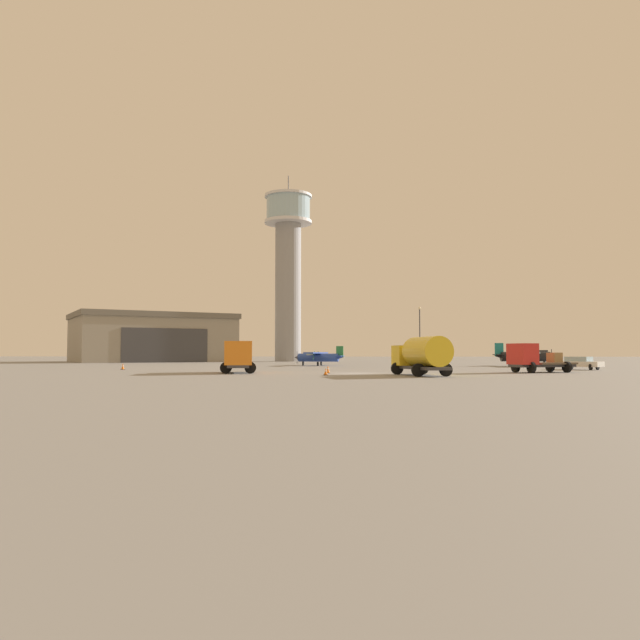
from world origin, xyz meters
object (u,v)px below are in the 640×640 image
object	(u,v)px
airplane_black	(525,355)
truck_flatbed_red	(533,359)
truck_box_orange	(238,355)
truck_fuel_tanker_yellow	(422,354)
airplane_blue	(319,356)
light_post_east	(420,330)
car_white	(580,363)
traffic_cone_mid_apron	(328,369)
control_tower	(288,260)
traffic_cone_near_right	(326,372)
traffic_cone_near_left	(123,366)

from	to	relation	value
airplane_black	truck_flatbed_red	world-z (taller)	airplane_black
truck_box_orange	truck_fuel_tanker_yellow	xyz separation A→B (m)	(15.67, -4.98, 0.08)
airplane_black	truck_box_orange	distance (m)	42.90
airplane_black	truck_box_orange	world-z (taller)	airplane_black
airplane_blue	light_post_east	bearing A→B (deg)	-120.08
car_white	traffic_cone_mid_apron	size ratio (longest dim) A/B	6.23
airplane_blue	truck_flatbed_red	bearing A→B (deg)	137.45
airplane_blue	light_post_east	distance (m)	24.81
truck_box_orange	truck_fuel_tanker_yellow	size ratio (longest dim) A/B	0.87
control_tower	traffic_cone_near_right	world-z (taller)	control_tower
airplane_blue	truck_box_orange	size ratio (longest dim) A/B	1.40
airplane_black	traffic_cone_mid_apron	distance (m)	37.36
airplane_black	traffic_cone_near_right	distance (m)	40.64
truck_fuel_tanker_yellow	traffic_cone_mid_apron	size ratio (longest dim) A/B	10.91
truck_flatbed_red	traffic_cone_near_left	world-z (taller)	truck_flatbed_red
traffic_cone_near_left	traffic_cone_near_right	bearing A→B (deg)	-31.27
light_post_east	truck_box_orange	bearing A→B (deg)	-112.68
airplane_black	truck_fuel_tanker_yellow	bearing A→B (deg)	-120.25
airplane_blue	truck_box_orange	distance (m)	30.17
airplane_blue	airplane_black	bearing A→B (deg)	-173.73
truck_box_orange	traffic_cone_mid_apron	xyz separation A→B (m)	(7.96, -0.04, -1.25)
airplane_black	airplane_blue	size ratio (longest dim) A/B	1.14
airplane_blue	traffic_cone_near_left	size ratio (longest dim) A/B	13.67
control_tower	traffic_cone_near_left	size ratio (longest dim) A/B	56.70
airplane_blue	light_post_east	size ratio (longest dim) A/B	0.96
airplane_blue	control_tower	bearing A→B (deg)	-67.24
car_white	light_post_east	world-z (taller)	light_post_east
control_tower	truck_box_orange	distance (m)	69.84
truck_box_orange	light_post_east	world-z (taller)	light_post_east
airplane_black	car_white	xyz separation A→B (m)	(1.55, -16.02, -0.68)
control_tower	airplane_blue	distance (m)	42.93
traffic_cone_near_left	airplane_blue	bearing A→B (deg)	46.87
control_tower	light_post_east	distance (m)	34.05
truck_box_orange	light_post_east	size ratio (longest dim) A/B	0.69
airplane_blue	truck_fuel_tanker_yellow	distance (m)	36.39
truck_box_orange	truck_fuel_tanker_yellow	bearing A→B (deg)	-119.24
truck_fuel_tanker_yellow	traffic_cone_near_left	size ratio (longest dim) A/B	11.26
control_tower	light_post_east	size ratio (longest dim) A/B	4.00
truck_fuel_tanker_yellow	car_white	world-z (taller)	truck_fuel_tanker_yellow
airplane_black	car_white	bearing A→B (deg)	-88.45
control_tower	truck_fuel_tanker_yellow	distance (m)	77.10
airplane_black	control_tower	bearing A→B (deg)	129.18
control_tower	truck_fuel_tanker_yellow	world-z (taller)	control_tower
light_post_east	traffic_cone_near_right	xyz separation A→B (m)	(-12.30, -52.99, -5.27)
truck_box_orange	traffic_cone_near_left	distance (m)	17.09
traffic_cone_mid_apron	car_white	bearing A→B (deg)	25.76
traffic_cone_near_right	traffic_cone_near_left	bearing A→B (deg)	148.73
car_white	traffic_cone_near_right	bearing A→B (deg)	-103.47
car_white	traffic_cone_near_left	world-z (taller)	car_white
airplane_blue	traffic_cone_near_left	world-z (taller)	airplane_blue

